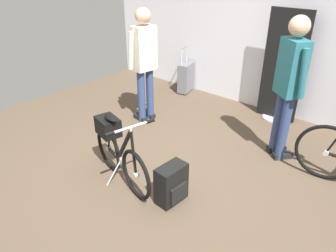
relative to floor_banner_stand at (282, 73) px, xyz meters
name	(u,v)px	position (x,y,z in m)	size (l,w,h in m)	color
ground_plane	(166,179)	(-0.28, -2.26, -0.73)	(6.50, 6.50, 0.00)	brown
back_wall	(277,27)	(-0.28, 0.26, 0.59)	(6.50, 0.10, 2.63)	silver
floor_banner_stand	(282,73)	(0.00, 0.00, 0.00)	(0.60, 0.36, 1.63)	#B7B7BC
folding_bike_foreground	(117,148)	(-0.70, -2.58, -0.34)	(1.13, 0.52, 0.82)	black
visitor_near_wall	(289,82)	(0.45, -0.98, 0.25)	(0.43, 0.39, 1.70)	navy
visitor_browsing	(144,60)	(-1.50, -1.31, 0.21)	(0.31, 0.53, 1.64)	navy
rolling_suitcase	(186,77)	(-1.73, -0.02, -0.44)	(0.26, 0.39, 0.83)	slate
backpack_on_floor	(172,184)	(-0.01, -2.49, -0.52)	(0.23, 0.34, 0.41)	black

